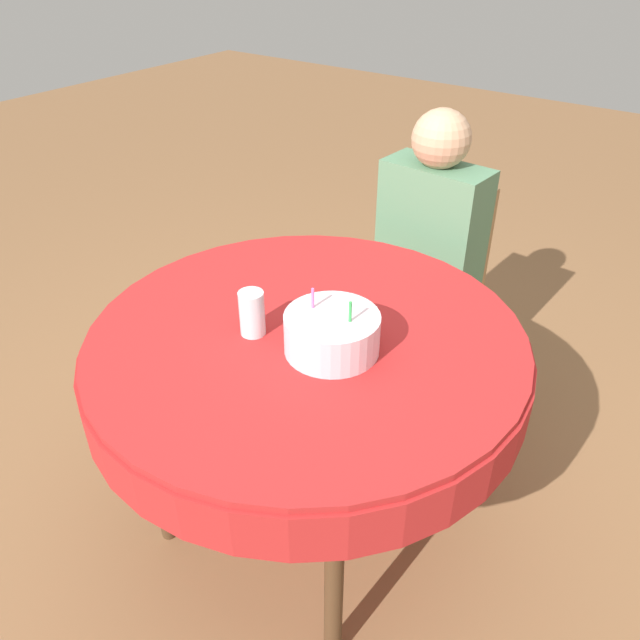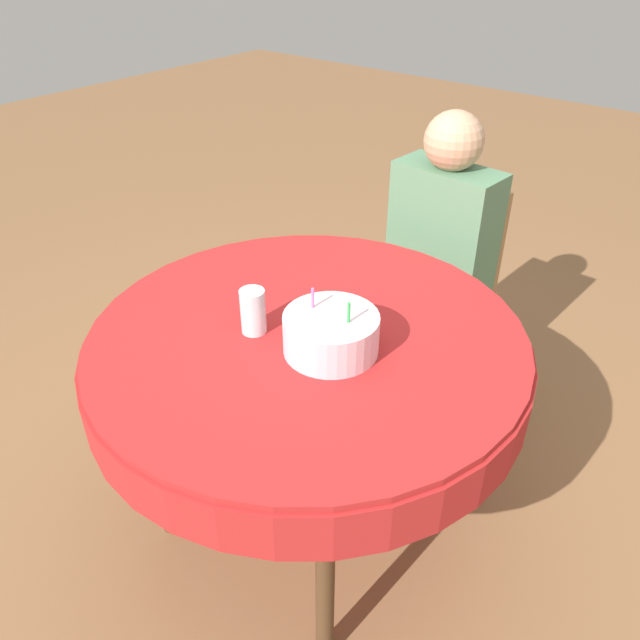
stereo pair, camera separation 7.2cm
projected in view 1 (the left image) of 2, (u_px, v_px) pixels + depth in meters
ground_plane at (309, 516)px, 2.16m from camera, size 12.00×12.00×0.00m
dining_table at (307, 358)px, 1.78m from camera, size 1.24×1.24×0.78m
chair at (433, 281)px, 2.54m from camera, size 0.39×0.39×0.89m
person at (428, 236)px, 2.36m from camera, size 0.40×0.30×1.20m
birthday_cake at (332, 333)px, 1.63m from camera, size 0.25×0.25×0.17m
drinking_glass at (252, 313)px, 1.69m from camera, size 0.07×0.07×0.13m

